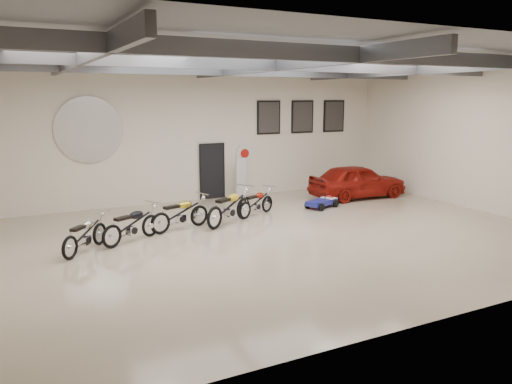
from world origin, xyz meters
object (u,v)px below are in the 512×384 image
motorcycle_silver (85,234)px  go_kart (324,200)px  motorcycle_gold (180,213)px  motorcycle_yellow (230,206)px  vintage_car (357,181)px  banner_stand (241,177)px  motorcycle_black (132,224)px  motorcycle_red (256,202)px

motorcycle_silver → go_kart: bearing=-37.4°
motorcycle_gold → go_kart: 5.64m
motorcycle_yellow → vintage_car: 6.36m
motorcycle_silver → vintage_car: vintage_car is taller
banner_stand → motorcycle_black: size_ratio=0.86×
banner_stand → motorcycle_gold: (-3.66, -3.52, -0.32)m
motorcycle_yellow → motorcycle_red: motorcycle_yellow is taller
motorcycle_black → motorcycle_gold: size_ratio=0.98×
banner_stand → vintage_car: size_ratio=0.43×
motorcycle_yellow → go_kart: size_ratio=1.42×
motorcycle_silver → motorcycle_black: motorcycle_black is taller
motorcycle_red → go_kart: size_ratio=1.16×
motorcycle_silver → motorcycle_yellow: size_ratio=0.86×
motorcycle_silver → banner_stand: bearing=-13.6°
motorcycle_silver → motorcycle_yellow: motorcycle_yellow is taller
banner_stand → motorcycle_silver: 7.92m
motorcycle_black → banner_stand: bearing=10.0°
go_kart → motorcycle_gold: bearing=167.2°
banner_stand → motorcycle_yellow: bearing=-134.6°
banner_stand → motorcycle_black: banner_stand is taller
motorcycle_red → motorcycle_gold: bearing=165.6°
banner_stand → motorcycle_black: bearing=-156.1°
motorcycle_gold → vintage_car: size_ratio=0.51×
banner_stand → go_kart: size_ratio=1.09×
motorcycle_silver → motorcycle_black: bearing=-33.1°
motorcycle_red → vintage_car: size_ratio=0.45×
motorcycle_black → motorcycle_red: (4.45, 1.24, -0.05)m
motorcycle_gold → banner_stand: bearing=26.9°
motorcycle_silver → go_kart: motorcycle_silver is taller
motorcycle_gold → motorcycle_silver: bearing=-178.3°
motorcycle_yellow → motorcycle_gold: bearing=148.9°
banner_stand → motorcycle_silver: banner_stand is taller
motorcycle_black → motorcycle_red: motorcycle_black is taller
motorcycle_yellow → go_kart: motorcycle_yellow is taller
motorcycle_red → go_kart: 2.75m
banner_stand → motorcycle_red: size_ratio=0.94×
banner_stand → go_kart: bearing=-70.5°
motorcycle_red → motorcycle_black: bearing=169.0°
vintage_car → motorcycle_black: bearing=105.1°
motorcycle_silver → motorcycle_gold: size_ratio=0.94×
motorcycle_red → go_kart: bearing=-26.2°
motorcycle_gold → go_kart: bearing=-10.5°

